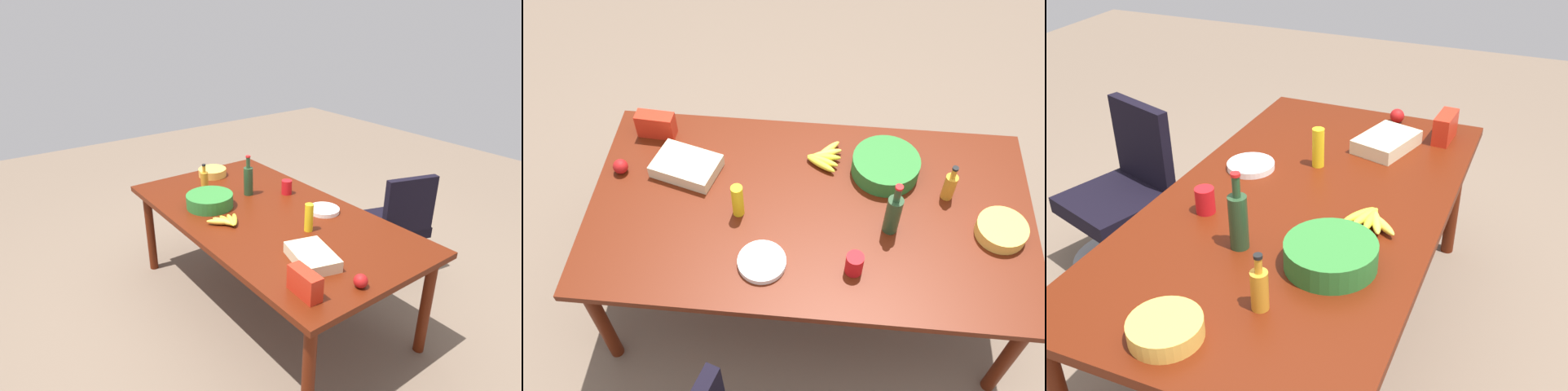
{
  "view_description": "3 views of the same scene",
  "coord_description": "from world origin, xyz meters",
  "views": [
    {
      "loc": [
        -2.24,
        1.72,
        2.12
      ],
      "look_at": [
        0.14,
        -0.03,
        0.84
      ],
      "focal_mm": 30.74,
      "sensor_mm": 36.0,
      "label": 1
    },
    {
      "loc": [
        0.04,
        -1.72,
        3.0
      ],
      "look_at": [
        -0.13,
        0.02,
        0.81
      ],
      "focal_mm": 40.1,
      "sensor_mm": 36.0,
      "label": 2
    },
    {
      "loc": [
        2.03,
        0.87,
        2.08
      ],
      "look_at": [
        0.03,
        0.04,
        0.82
      ],
      "focal_mm": 42.2,
      "sensor_mm": 36.0,
      "label": 3
    }
  ],
  "objects": [
    {
      "name": "red_solo_cup",
      "position": [
        0.22,
        -0.33,
        0.81
      ],
      "size": [
        0.1,
        0.1,
        0.11
      ],
      "primitive_type": "cylinder",
      "rotation": [
        0.0,
        0.0,
        0.35
      ],
      "color": "red",
      "rests_on": "conference_table"
    },
    {
      "name": "chip_bowl",
      "position": [
        0.9,
        -0.07,
        0.79
      ],
      "size": [
        0.28,
        0.28,
        0.06
      ],
      "primitive_type": "cylinder",
      "rotation": [
        0.0,
        0.0,
        0.2
      ],
      "color": "gold",
      "rests_on": "conference_table"
    },
    {
      "name": "sheet_cake",
      "position": [
        -0.64,
        0.18,
        0.79
      ],
      "size": [
        0.37,
        0.3,
        0.07
      ],
      "primitive_type": "cube",
      "rotation": [
        0.0,
        0.0,
        -0.28
      ],
      "color": "beige",
      "rests_on": "conference_table"
    },
    {
      "name": "conference_table",
      "position": [
        0.0,
        0.0,
        0.69
      ],
      "size": [
        2.16,
        1.18,
        0.76
      ],
      "color": "#501808",
      "rests_on": "ground"
    },
    {
      "name": "wine_bottle",
      "position": [
        0.38,
        -0.09,
        0.88
      ],
      "size": [
        0.07,
        0.07,
        0.31
      ],
      "color": "#254124",
      "rests_on": "conference_table"
    },
    {
      "name": "apple_red",
      "position": [
        -0.97,
        0.15,
        0.8
      ],
      "size": [
        0.09,
        0.09,
        0.08
      ],
      "primitive_type": "sphere",
      "rotation": [
        0.0,
        0.0,
        0.14
      ],
      "color": "#AB1515",
      "rests_on": "conference_table"
    },
    {
      "name": "banana_bunch",
      "position": [
        0.05,
        0.32,
        0.78
      ],
      "size": [
        0.19,
        0.24,
        0.04
      ],
      "color": "yellow",
      "rests_on": "conference_table"
    },
    {
      "name": "salad_bowl",
      "position": [
        0.36,
        0.27,
        0.81
      ],
      "size": [
        0.41,
        0.41,
        0.1
      ],
      "primitive_type": "cylinder",
      "rotation": [
        0.0,
        0.0,
        -0.26
      ],
      "color": "#2C712D",
      "rests_on": "conference_table"
    },
    {
      "name": "dressing_bottle",
      "position": [
        0.66,
        0.14,
        0.84
      ],
      "size": [
        0.08,
        0.08,
        0.21
      ],
      "color": "orange",
      "rests_on": "conference_table"
    },
    {
      "name": "ground_plane",
      "position": [
        0.0,
        0.0,
        0.0
      ],
      "size": [
        10.0,
        10.0,
        0.0
      ],
      "primitive_type": "plane",
      "color": "#705D4C"
    },
    {
      "name": "mustard_bottle",
      "position": [
        -0.34,
        -0.06,
        0.85
      ],
      "size": [
        0.07,
        0.07,
        0.19
      ],
      "primitive_type": "cylinder",
      "rotation": [
        0.0,
        0.0,
        0.34
      ],
      "color": "yellow",
      "rests_on": "conference_table"
    },
    {
      "name": "paper_plate_stack",
      "position": [
        -0.2,
        -0.34,
        0.77
      ],
      "size": [
        0.25,
        0.25,
        0.03
      ],
      "primitive_type": "cylinder",
      "rotation": [
        0.0,
        0.0,
        -0.13
      ],
      "color": "white",
      "rests_on": "conference_table"
    },
    {
      "name": "chip_bag_red",
      "position": [
        -0.85,
        0.43,
        0.83
      ],
      "size": [
        0.2,
        0.09,
        0.14
      ],
      "primitive_type": "cube",
      "rotation": [
        0.0,
        0.0,
        -0.07
      ],
      "color": "red",
      "rests_on": "conference_table"
    }
  ]
}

